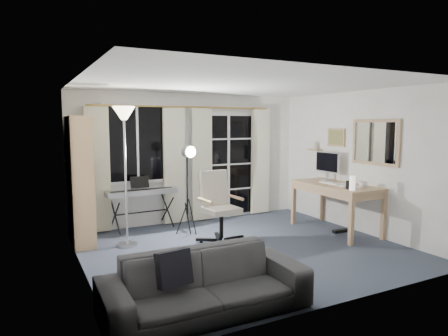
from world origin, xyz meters
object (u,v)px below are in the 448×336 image
(bookshelf, at_px, (78,184))
(mug, at_px, (363,184))
(keyboard_piano, at_px, (142,193))
(office_chair, at_px, (217,200))
(studio_light, at_px, (188,162))
(sofa, at_px, (205,274))
(torchiere_lamp, at_px, (124,134))
(desk, at_px, (336,190))
(monitor, at_px, (327,163))

(bookshelf, relative_size, mug, 14.50)
(keyboard_piano, bearing_deg, office_chair, -55.29)
(studio_light, xyz_separation_m, mug, (2.42, -1.44, -0.33))
(keyboard_piano, height_order, sofa, keyboard_piano)
(torchiere_lamp, height_order, desk, torchiere_lamp)
(office_chair, distance_m, sofa, 2.42)
(studio_light, bearing_deg, mug, -43.63)
(torchiere_lamp, distance_m, keyboard_piano, 1.33)
(torchiere_lamp, height_order, office_chair, torchiere_lamp)
(bookshelf, distance_m, desk, 4.21)
(keyboard_piano, xyz_separation_m, desk, (2.94, -1.55, 0.06))
(torchiere_lamp, bearing_deg, mug, -20.79)
(bookshelf, xyz_separation_m, mug, (4.11, -1.78, -0.04))
(bookshelf, xyz_separation_m, desk, (4.01, -1.28, -0.21))
(desk, xyz_separation_m, mug, (0.10, -0.50, 0.17))
(mug, bearing_deg, office_chair, 157.17)
(studio_light, distance_m, mug, 2.84)
(keyboard_piano, bearing_deg, bookshelf, -168.73)
(keyboard_piano, height_order, desk, keyboard_piano)
(office_chair, xyz_separation_m, monitor, (2.26, 0.04, 0.48))
(monitor, bearing_deg, office_chair, -178.38)
(office_chair, relative_size, sofa, 0.55)
(office_chair, bearing_deg, keyboard_piano, 123.91)
(torchiere_lamp, relative_size, keyboard_piano, 1.71)
(torchiere_lamp, height_order, mug, torchiere_lamp)
(office_chair, bearing_deg, mug, -26.58)
(office_chair, xyz_separation_m, mug, (2.16, -0.91, 0.24))
(keyboard_piano, distance_m, mug, 3.68)
(monitor, bearing_deg, keyboard_piano, 161.24)
(desk, relative_size, sofa, 0.76)
(keyboard_piano, bearing_deg, mug, -36.96)
(sofa, bearing_deg, bookshelf, 105.70)
(bookshelf, distance_m, torchiere_lamp, 1.09)
(monitor, bearing_deg, mug, -95.18)
(torchiere_lamp, relative_size, mug, 15.53)
(keyboard_piano, height_order, office_chair, office_chair)
(studio_light, relative_size, office_chair, 1.36)
(torchiere_lamp, relative_size, monitor, 3.54)
(bookshelf, bearing_deg, sofa, -74.11)
(mug, relative_size, sofa, 0.07)
(bookshelf, relative_size, office_chair, 1.76)
(monitor, bearing_deg, torchiere_lamp, 174.66)
(keyboard_piano, xyz_separation_m, mug, (3.04, -2.05, 0.23))
(keyboard_piano, distance_m, desk, 3.33)
(torchiere_lamp, bearing_deg, keyboard_piano, 58.98)
(torchiere_lamp, distance_m, desk, 3.61)
(keyboard_piano, relative_size, sofa, 0.60)
(bookshelf, height_order, keyboard_piano, bookshelf)
(keyboard_piano, bearing_deg, desk, -30.77)
(studio_light, bearing_deg, sofa, -121.74)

